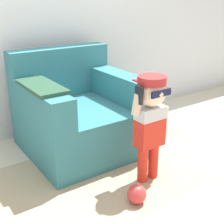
# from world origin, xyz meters

# --- Properties ---
(ground_plane) EXTENTS (10.00, 10.00, 0.00)m
(ground_plane) POSITION_xyz_m (0.00, 0.00, 0.00)
(ground_plane) COLOR beige
(wall_back) EXTENTS (10.00, 0.05, 2.60)m
(wall_back) POSITION_xyz_m (0.00, 0.78, 1.30)
(wall_back) COLOR silver
(wall_back) RESTS_ON ground_plane
(armchair) EXTENTS (1.03, 1.01, 0.92)m
(armchair) POSITION_xyz_m (0.01, 0.19, 0.34)
(armchair) COLOR teal
(armchair) RESTS_ON ground_plane
(person_child) EXTENTS (0.35, 0.26, 0.86)m
(person_child) POSITION_xyz_m (0.19, -0.63, 0.57)
(person_child) COLOR red
(person_child) RESTS_ON ground_plane
(side_table) EXTENTS (0.42, 0.42, 0.45)m
(side_table) POSITION_xyz_m (0.88, 0.14, 0.27)
(side_table) COLOR #333333
(side_table) RESTS_ON ground_plane
(rug) EXTENTS (2.00, 1.16, 0.01)m
(rug) POSITION_xyz_m (0.10, -0.37, 0.00)
(rug) COLOR tan
(rug) RESTS_ON ground_plane
(toy_ball) EXTENTS (0.14, 0.14, 0.14)m
(toy_ball) POSITION_xyz_m (-0.08, -0.82, 0.07)
(toy_ball) COLOR #D13838
(toy_ball) RESTS_ON ground_plane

